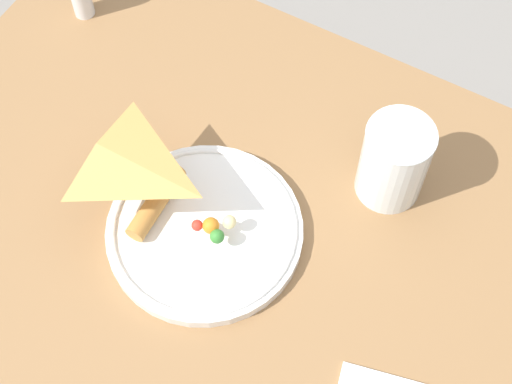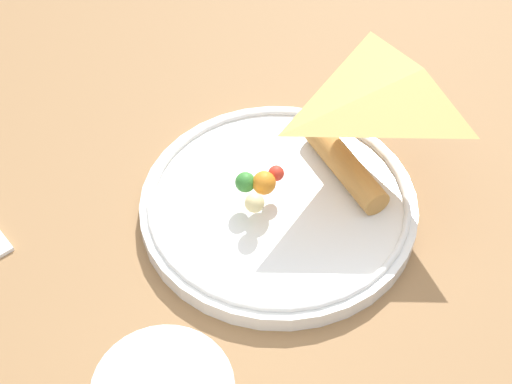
# 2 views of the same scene
# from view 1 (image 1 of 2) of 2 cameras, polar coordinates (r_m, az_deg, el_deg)

# --- Properties ---
(dining_table) EXTENTS (0.96, 0.83, 0.73)m
(dining_table) POSITION_cam_1_polar(r_m,az_deg,el_deg) (1.03, -2.89, -9.38)
(dining_table) COLOR olive
(dining_table) RESTS_ON ground_plane
(plate_pizza) EXTENTS (0.24, 0.24, 0.05)m
(plate_pizza) POSITION_cam_1_polar(r_m,az_deg,el_deg) (0.94, -3.86, -2.69)
(plate_pizza) COLOR white
(plate_pizza) RESTS_ON dining_table
(milk_glass) EXTENTS (0.08, 0.08, 0.12)m
(milk_glass) POSITION_cam_1_polar(r_m,az_deg,el_deg) (0.96, 9.96, 2.02)
(milk_glass) COLOR white
(milk_glass) RESTS_ON dining_table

